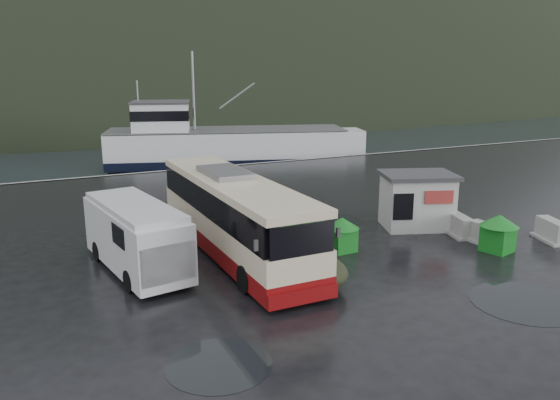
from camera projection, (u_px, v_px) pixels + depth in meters
name	position (u px, v px, depth m)	size (l,w,h in m)	color
ground	(302.00, 263.00, 20.07)	(160.00, 160.00, 0.00)	black
harbor_water	(63.00, 99.00, 116.47)	(300.00, 180.00, 0.02)	black
quay_edge	(167.00, 171.00, 37.60)	(160.00, 0.60, 1.50)	#999993
headland	(62.00, 81.00, 243.33)	(780.00, 540.00, 570.00)	black
coach_bus	(235.00, 253.00, 21.17)	(2.84, 11.22, 3.17)	beige
white_van	(138.00, 270.00, 19.46)	(2.04, 5.91, 2.47)	silver
waste_bin_left	(341.00, 251.00, 21.45)	(0.97, 0.97, 1.35)	#15781F
waste_bin_right	(496.00, 251.00, 21.40)	(1.06, 1.06, 1.48)	#15781F
dome_tent	(308.00, 285.00, 18.10)	(2.07, 2.89, 1.14)	#292E1C
ticket_kiosk	(415.00, 227.00, 24.59)	(3.16, 2.40, 2.47)	beige
jersey_barrier_a	(459.00, 235.00, 23.44)	(0.86, 1.73, 0.86)	#999993
jersey_barrier_b	(551.00, 240.00, 22.71)	(0.88, 1.76, 0.88)	#999993
jersey_barrier_c	(486.00, 244.00, 22.26)	(0.84, 1.69, 0.84)	#999993
fishing_trawler	(228.00, 149.00, 47.09)	(23.70, 5.21, 9.48)	silver
puddles	(294.00, 270.00, 19.45)	(13.58, 14.06, 0.01)	black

